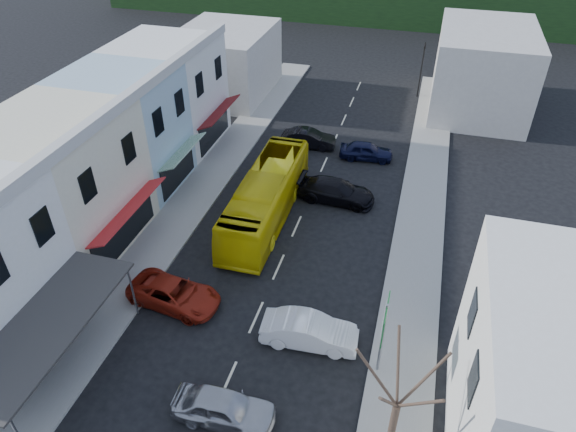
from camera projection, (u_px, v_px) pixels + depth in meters
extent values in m
plane|color=black|center=(256.00, 317.00, 26.22)|extent=(120.00, 120.00, 0.00)
cube|color=gray|center=(200.00, 191.00, 35.60)|extent=(3.00, 52.00, 0.15)
cube|color=gray|center=(420.00, 226.00, 32.31)|extent=(3.00, 52.00, 0.15)
cube|color=#5C1011|center=(27.00, 321.00, 21.99)|extent=(1.30, 7.65, 0.08)
cube|color=beige|center=(61.00, 185.00, 28.94)|extent=(7.00, 8.00, 8.00)
cube|color=#B11F20|center=(129.00, 210.00, 28.60)|extent=(1.30, 6.80, 0.08)
cube|color=#9ABBCA|center=(125.00, 131.00, 34.38)|extent=(7.00, 6.00, 8.00)
cube|color=#195926|center=(183.00, 151.00, 34.04)|extent=(1.30, 5.10, 0.08)
cube|color=silver|center=(169.00, 94.00, 39.44)|extent=(7.00, 7.00, 8.00)
cube|color=#5C1011|center=(219.00, 111.00, 39.10)|extent=(1.30, 5.95, 0.08)
cube|color=#B7B2A8|center=(226.00, 62.00, 48.08)|extent=(8.00, 10.00, 6.00)
cube|color=#B7B2A8|center=(482.00, 69.00, 45.08)|extent=(8.00, 12.00, 7.00)
imported|color=yellow|center=(266.00, 197.00, 32.31)|extent=(2.61, 11.62, 3.10)
imported|color=#A7A7AC|center=(224.00, 408.00, 21.21)|extent=(4.47, 1.97, 1.40)
imported|color=white|center=(309.00, 332.00, 24.51)|extent=(4.52, 2.11, 1.40)
imported|color=maroon|center=(174.00, 293.00, 26.61)|extent=(4.81, 2.50, 1.40)
imported|color=black|center=(336.00, 192.00, 34.38)|extent=(4.58, 2.04, 1.40)
imported|color=black|center=(366.00, 151.00, 38.96)|extent=(4.55, 2.22, 1.40)
imported|color=black|center=(309.00, 139.00, 40.55)|extent=(4.52, 2.11, 1.40)
imported|color=black|center=(112.00, 270.00, 27.62)|extent=(0.48, 0.65, 1.70)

